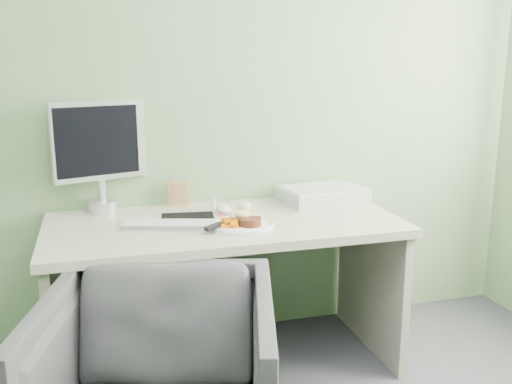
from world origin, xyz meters
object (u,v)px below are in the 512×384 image
object	(u,v)px
scanner	(322,195)
monitor	(99,150)
desk	(225,258)
plate	(243,226)

from	to	relation	value
scanner	monitor	size ratio (longest dim) A/B	0.79
desk	monitor	world-z (taller)	monitor
plate	scanner	bearing A→B (deg)	33.55
plate	monitor	size ratio (longest dim) A/B	0.52
plate	desk	bearing A→B (deg)	113.26
plate	scanner	size ratio (longest dim) A/B	0.66
monitor	desk	bearing A→B (deg)	-47.78
desk	scanner	distance (m)	0.65
scanner	plate	bearing A→B (deg)	-154.29
monitor	plate	bearing A→B (deg)	-54.16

